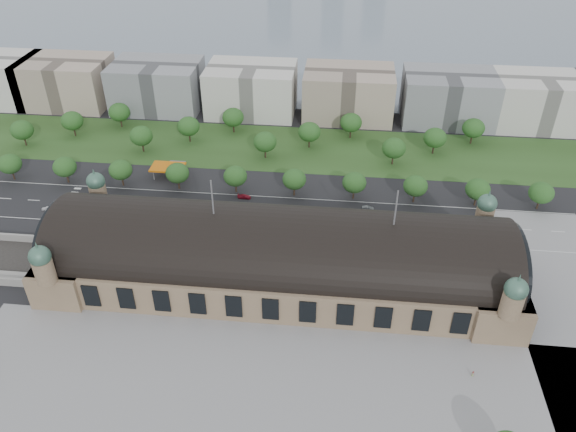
# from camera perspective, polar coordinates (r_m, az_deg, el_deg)

# --- Properties ---
(ground) EXTENTS (900.00, 900.00, 0.00)m
(ground) POSITION_cam_1_polar(r_m,az_deg,el_deg) (187.01, -0.94, -6.58)
(ground) COLOR black
(ground) RESTS_ON ground
(station) EXTENTS (150.00, 48.40, 44.30)m
(station) POSITION_cam_1_polar(r_m,az_deg,el_deg) (180.39, -0.97, -4.13)
(station) COLOR #897155
(station) RESTS_ON ground
(plaza_south) EXTENTS (190.00, 48.00, 0.12)m
(plaza_south) POSITION_cam_1_polar(r_m,az_deg,el_deg) (156.17, 0.88, -17.50)
(plaza_south) COLOR gray
(plaza_south) RESTS_ON ground
(road_slab) EXTENTS (260.00, 26.00, 0.10)m
(road_slab) POSITION_cam_1_polar(r_m,az_deg,el_deg) (219.35, -4.96, 0.34)
(road_slab) COLOR black
(road_slab) RESTS_ON ground
(grass_belt) EXTENTS (300.00, 45.00, 0.10)m
(grass_belt) POSITION_cam_1_polar(r_m,az_deg,el_deg) (265.14, -1.79, 6.97)
(grass_belt) COLOR #29461C
(grass_belt) RESTS_ON ground
(petrol_station) EXTENTS (14.00, 13.00, 5.05)m
(petrol_station) POSITION_cam_1_polar(r_m,az_deg,el_deg) (248.05, -11.63, 4.90)
(petrol_station) COLOR #C9640B
(petrol_station) RESTS_ON ground
(lake) EXTENTS (700.00, 320.00, 0.08)m
(lake) POSITION_cam_1_polar(r_m,az_deg,el_deg) (454.78, 3.76, 18.92)
(lake) COLOR slate
(lake) RESTS_ON ground
(office_1) EXTENTS (45.00, 32.00, 24.00)m
(office_1) POSITION_cam_1_polar(r_m,az_deg,el_deg) (329.28, -21.61, 12.55)
(office_1) COLOR tan
(office_1) RESTS_ON ground
(office_2) EXTENTS (45.00, 32.00, 24.00)m
(office_2) POSITION_cam_1_polar(r_m,az_deg,el_deg) (310.08, -13.12, 12.78)
(office_2) COLOR gray
(office_2) RESTS_ON ground
(office_3) EXTENTS (45.00, 32.00, 24.00)m
(office_3) POSITION_cam_1_polar(r_m,az_deg,el_deg) (298.12, -3.73, 12.71)
(office_3) COLOR silver
(office_3) RESTS_ON ground
(office_4) EXTENTS (45.00, 32.00, 24.00)m
(office_4) POSITION_cam_1_polar(r_m,az_deg,el_deg) (294.28, 6.15, 12.28)
(office_4) COLOR tan
(office_4) RESTS_ON ground
(office_5) EXTENTS (45.00, 32.00, 24.00)m
(office_5) POSITION_cam_1_polar(r_m,az_deg,el_deg) (298.87, 15.96, 11.51)
(office_5) COLOR gray
(office_5) RESTS_ON ground
(office_6) EXTENTS (45.00, 32.00, 24.00)m
(office_6) POSITION_cam_1_polar(r_m,az_deg,el_deg) (309.92, 24.28, 10.58)
(office_6) COLOR silver
(office_6) RESTS_ON ground
(tree_row_0) EXTENTS (9.60, 9.60, 11.52)m
(tree_row_0) POSITION_cam_1_polar(r_m,az_deg,el_deg) (263.50, -26.42, 4.76)
(tree_row_0) COLOR #2D2116
(tree_row_0) RESTS_ON ground
(tree_row_1) EXTENTS (9.60, 9.60, 11.52)m
(tree_row_1) POSITION_cam_1_polar(r_m,az_deg,el_deg) (251.79, -21.74, 4.66)
(tree_row_1) COLOR #2D2116
(tree_row_1) RESTS_ON ground
(tree_row_2) EXTENTS (9.60, 9.60, 11.52)m
(tree_row_2) POSITION_cam_1_polar(r_m,az_deg,el_deg) (241.90, -16.65, 4.51)
(tree_row_2) COLOR #2D2116
(tree_row_2) RESTS_ON ground
(tree_row_3) EXTENTS (9.60, 9.60, 11.52)m
(tree_row_3) POSITION_cam_1_polar(r_m,az_deg,el_deg) (234.05, -11.17, 4.31)
(tree_row_3) COLOR #2D2116
(tree_row_3) RESTS_ON ground
(tree_row_4) EXTENTS (9.60, 9.60, 11.52)m
(tree_row_4) POSITION_cam_1_polar(r_m,az_deg,el_deg) (228.48, -5.38, 4.05)
(tree_row_4) COLOR #2D2116
(tree_row_4) RESTS_ON ground
(tree_row_5) EXTENTS (9.60, 9.60, 11.52)m
(tree_row_5) POSITION_cam_1_polar(r_m,az_deg,el_deg) (225.33, 0.64, 3.74)
(tree_row_5) COLOR #2D2116
(tree_row_5) RESTS_ON ground
(tree_row_6) EXTENTS (9.60, 9.60, 11.52)m
(tree_row_6) POSITION_cam_1_polar(r_m,az_deg,el_deg) (224.72, 6.75, 3.39)
(tree_row_6) COLOR #2D2116
(tree_row_6) RESTS_ON ground
(tree_row_7) EXTENTS (9.60, 9.60, 11.52)m
(tree_row_7) POSITION_cam_1_polar(r_m,az_deg,el_deg) (226.66, 12.83, 2.99)
(tree_row_7) COLOR #2D2116
(tree_row_7) RESTS_ON ground
(tree_row_8) EXTENTS (9.60, 9.60, 11.52)m
(tree_row_8) POSITION_cam_1_polar(r_m,az_deg,el_deg) (231.09, 18.73, 2.58)
(tree_row_8) COLOR #2D2116
(tree_row_8) RESTS_ON ground
(tree_row_9) EXTENTS (9.60, 9.60, 11.52)m
(tree_row_9) POSITION_cam_1_polar(r_m,az_deg,el_deg) (237.87, 24.34, 2.16)
(tree_row_9) COLOR #2D2116
(tree_row_9) RESTS_ON ground
(tree_belt_0) EXTENTS (10.40, 10.40, 12.48)m
(tree_belt_0) POSITION_cam_1_polar(r_m,az_deg,el_deg) (290.83, -25.41, 7.90)
(tree_belt_0) COLOR #2D2116
(tree_belt_0) RESTS_ON ground
(tree_belt_1) EXTENTS (10.40, 10.40, 12.48)m
(tree_belt_1) POSITION_cam_1_polar(r_m,az_deg,el_deg) (291.23, -21.09, 9.02)
(tree_belt_1) COLOR #2D2116
(tree_belt_1) RESTS_ON ground
(tree_belt_2) EXTENTS (10.40, 10.40, 12.48)m
(tree_belt_2) POSITION_cam_1_polar(r_m,az_deg,el_deg) (293.34, -16.77, 10.07)
(tree_belt_2) COLOR #2D2116
(tree_belt_2) RESTS_ON ground
(tree_belt_3) EXTENTS (10.40, 10.40, 12.48)m
(tree_belt_3) POSITION_cam_1_polar(r_m,az_deg,el_deg) (266.44, -14.69, 7.89)
(tree_belt_3) COLOR #2D2116
(tree_belt_3) RESTS_ON ground
(tree_belt_4) EXTENTS (10.40, 10.40, 12.48)m
(tree_belt_4) POSITION_cam_1_polar(r_m,az_deg,el_deg) (270.90, -10.07, 8.97)
(tree_belt_4) COLOR #2D2116
(tree_belt_4) RESTS_ON ground
(tree_belt_5) EXTENTS (10.40, 10.40, 12.48)m
(tree_belt_5) POSITION_cam_1_polar(r_m,az_deg,el_deg) (277.11, -5.60, 9.95)
(tree_belt_5) COLOR #2D2116
(tree_belt_5) RESTS_ON ground
(tree_belt_6) EXTENTS (10.40, 10.40, 12.48)m
(tree_belt_6) POSITION_cam_1_polar(r_m,az_deg,el_deg) (252.77, -2.35, 7.54)
(tree_belt_6) COLOR #2D2116
(tree_belt_6) RESTS_ON ground
(tree_belt_7) EXTENTS (10.40, 10.40, 12.48)m
(tree_belt_7) POSITION_cam_1_polar(r_m,az_deg,el_deg) (261.64, 2.19, 8.54)
(tree_belt_7) COLOR #2D2116
(tree_belt_7) RESTS_ON ground
(tree_belt_8) EXTENTS (10.40, 10.40, 12.48)m
(tree_belt_8) POSITION_cam_1_polar(r_m,az_deg,el_deg) (272.07, 6.43, 9.41)
(tree_belt_8) COLOR #2D2116
(tree_belt_8) RESTS_ON ground
(tree_belt_9) EXTENTS (10.40, 10.40, 12.48)m
(tree_belt_9) POSITION_cam_1_polar(r_m,az_deg,el_deg) (251.59, 10.71, 6.80)
(tree_belt_9) COLOR #2D2116
(tree_belt_9) RESTS_ON ground
(tree_belt_10) EXTENTS (10.40, 10.40, 12.48)m
(tree_belt_10) POSITION_cam_1_polar(r_m,az_deg,el_deg) (264.62, 14.71, 7.70)
(tree_belt_10) COLOR #2D2116
(tree_belt_10) RESTS_ON ground
(tree_belt_11) EXTENTS (10.40, 10.40, 12.48)m
(tree_belt_11) POSITION_cam_1_polar(r_m,az_deg,el_deg) (278.85, 18.33, 8.48)
(tree_belt_11) COLOR #2D2116
(tree_belt_11) RESTS_ON ground
(traffic_car_0) EXTENTS (4.55, 2.18, 1.50)m
(traffic_car_0) POSITION_cam_1_polar(r_m,az_deg,el_deg) (239.17, -23.26, 0.72)
(traffic_car_0) COLOR silver
(traffic_car_0) RESTS_ON ground
(traffic_car_3) EXTENTS (5.44, 2.32, 1.56)m
(traffic_car_3) POSITION_cam_1_polar(r_m,az_deg,el_deg) (227.47, -4.47, 1.98)
(traffic_car_3) COLOR maroon
(traffic_car_3) RESTS_ON ground
(traffic_car_4) EXTENTS (4.00, 1.98, 1.31)m
(traffic_car_4) POSITION_cam_1_polar(r_m,az_deg,el_deg) (217.32, -2.90, 0.28)
(traffic_car_4) COLOR #1C1A4A
(traffic_car_4) RESTS_ON ground
(traffic_car_5) EXTENTS (4.66, 1.92, 1.50)m
(traffic_car_5) POSITION_cam_1_polar(r_m,az_deg,el_deg) (222.05, 8.11, 0.80)
(traffic_car_5) COLOR slate
(traffic_car_5) RESTS_ON ground
(traffic_car_6) EXTENTS (6.00, 3.14, 1.61)m
(traffic_car_6) POSITION_cam_1_polar(r_m,az_deg,el_deg) (219.12, 17.70, -1.19)
(traffic_car_6) COLOR silver
(traffic_car_6) RESTS_ON ground
(parked_car_0) EXTENTS (4.20, 2.95, 1.31)m
(parked_car_0) POSITION_cam_1_polar(r_m,az_deg,el_deg) (220.04, -16.34, -0.79)
(parked_car_0) COLOR black
(parked_car_0) RESTS_ON ground
(parked_car_1) EXTENTS (6.22, 5.57, 1.60)m
(parked_car_1) POSITION_cam_1_polar(r_m,az_deg,el_deg) (212.88, -13.69, -1.59)
(parked_car_1) COLOR maroon
(parked_car_1) RESTS_ON ground
(parked_car_2) EXTENTS (4.73, 3.36, 1.27)m
(parked_car_2) POSITION_cam_1_polar(r_m,az_deg,el_deg) (215.96, -13.34, -1.00)
(parked_car_2) COLOR #1F1A4B
(parked_car_2) RESTS_ON ground
(parked_car_3) EXTENTS (4.14, 3.42, 1.33)m
(parked_car_3) POSITION_cam_1_polar(r_m,az_deg,el_deg) (217.30, -16.35, -1.29)
(parked_car_3) COLOR #5B5D63
(parked_car_3) RESTS_ON ground
(parked_car_4) EXTENTS (4.90, 4.45, 1.62)m
(parked_car_4) POSITION_cam_1_polar(r_m,az_deg,el_deg) (215.35, -15.57, -1.45)
(parked_car_4) COLOR white
(parked_car_4) RESTS_ON ground
(parked_car_5) EXTENTS (6.28, 4.78, 1.58)m
(parked_car_5) POSITION_cam_1_polar(r_m,az_deg,el_deg) (210.11, -11.29, -1.76)
(parked_car_5) COLOR #919599
(parked_car_5) RESTS_ON ground
(parked_car_6) EXTENTS (5.47, 3.93, 1.47)m
(parked_car_6) POSITION_cam_1_polar(r_m,az_deg,el_deg) (205.98, -6.60, -2.10)
(parked_car_6) COLOR black
(parked_car_6) RESTS_ON ground
(bus_west) EXTENTS (11.10, 2.66, 3.09)m
(bus_west) POSITION_cam_1_polar(r_m,az_deg,el_deg) (207.18, -0.61, -1.31)
(bus_west) COLOR #B2441C
(bus_west) RESTS_ON ground
(bus_mid) EXTENTS (12.61, 3.25, 3.49)m
(bus_mid) POSITION_cam_1_polar(r_m,az_deg,el_deg) (208.61, 2.78, -1.00)
(bus_mid) COLOR white
(bus_mid) RESTS_ON ground
(bus_east) EXTENTS (11.10, 2.90, 3.07)m
(bus_east) POSITION_cam_1_polar(r_m,az_deg,el_deg) (210.31, 5.75, -0.89)
(bus_east) COLOR #BBBAAE
(bus_east) RESTS_ON ground
(pedestrian_0) EXTENTS (0.94, 0.61, 1.82)m
(pedestrian_0) POSITION_cam_1_polar(r_m,az_deg,el_deg) (166.66, 18.26, -14.99)
(pedestrian_0) COLOR gray
(pedestrian_0) RESTS_ON ground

